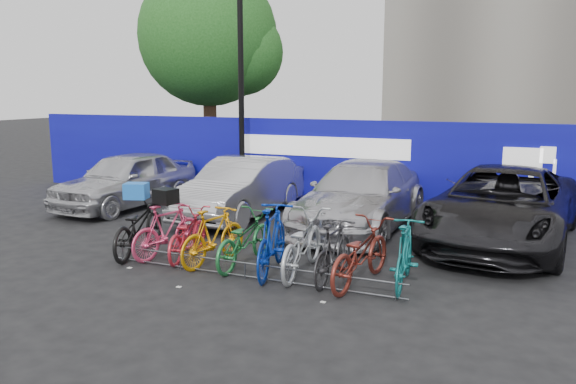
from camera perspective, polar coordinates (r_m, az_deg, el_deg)
The scene contains 21 objects.
ground at distance 10.25m, azimuth -2.84°, elevation -7.79°, with size 100.00×100.00×0.00m, color black.
hoarding at distance 15.49m, azimuth 6.94°, elevation 2.85°, with size 22.00×0.18×2.40m.
tree at distance 21.91m, azimuth -7.51°, elevation 15.09°, with size 5.40×5.20×7.80m.
lamppost at distance 16.02m, azimuth -4.79°, elevation 10.54°, with size 0.25×0.50×6.11m.
bike_rack at distance 9.69m, azimuth -4.41°, elevation -7.87°, with size 5.60×0.03×0.30m.
car_0 at distance 16.10m, azimuth -16.10°, elevation 1.24°, with size 1.82×4.52×1.54m, color #BBBCC1.
car_1 at distance 14.34m, azimuth -4.73°, elevation 0.45°, with size 1.58×4.54×1.49m, color #AAAAAE.
car_2 at distance 13.20m, azimuth 7.46°, elevation -0.37°, with size 2.14×5.26×1.53m, color #B9B8BE.
car_3 at distance 12.56m, azimuth 20.95°, elevation -1.34°, with size 2.65×5.75×1.60m, color black.
bike_0 at distance 11.42m, azimuth -14.99°, elevation -3.37°, with size 0.73×2.10×1.10m, color black.
bike_1 at distance 11.09m, azimuth -12.18°, elevation -3.81°, with size 0.49×1.75×1.05m, color #E13E6C.
bike_2 at distance 10.95m, azimuth -10.23°, elevation -4.21°, with size 0.62×1.79×0.94m, color red.
bike_3 at distance 10.46m, azimuth -7.56°, elevation -4.46°, with size 0.50×1.77×1.06m, color orange.
bike_4 at distance 10.30m, azimuth -4.48°, elevation -4.79°, with size 0.67×1.93×1.01m, color #217235.
bike_5 at distance 9.83m, azimuth -1.64°, elevation -4.85°, with size 0.58×2.04×1.23m, color #092BA0.
bike_6 at distance 9.83m, azimuth 1.40°, elevation -5.23°, with size 0.73×2.09×1.10m, color #ABB0B4.
bike_7 at distance 9.49m, azimuth 4.62°, elevation -6.02°, with size 0.49×1.73×1.04m, color #2A292C.
bike_8 at distance 9.36m, azimuth 7.33°, elevation -6.19°, with size 0.71×2.04×1.07m, color maroon.
bike_9 at distance 9.37m, azimuth 11.76°, elevation -6.20°, with size 0.52×1.84×1.10m, color #137373.
cargo_crate at distance 11.28m, azimuth -15.15°, elevation 0.11°, with size 0.43×0.33×0.31m, color blue.
cargo_topcase at distance 10.95m, azimuth -12.31°, elevation -0.41°, with size 0.39×0.35×0.29m, color black.
Camera 1 is at (4.30, -8.75, 3.16)m, focal length 35.00 mm.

